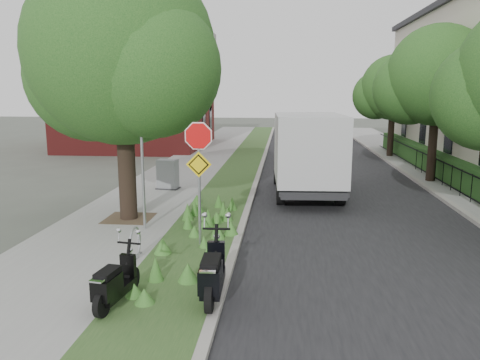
{
  "coord_description": "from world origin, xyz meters",
  "views": [
    {
      "loc": [
        0.68,
        -10.61,
        3.94
      ],
      "look_at": [
        -0.63,
        3.18,
        1.3
      ],
      "focal_mm": 35.0,
      "sensor_mm": 36.0,
      "label": 1
    }
  ],
  "objects_px": {
    "scooter_near": "(113,288)",
    "utility_cabinet": "(168,175)",
    "scooter_far": "(212,279)",
    "box_truck": "(307,150)",
    "sign_assembly": "(199,158)"
  },
  "relations": [
    {
      "from": "box_truck",
      "to": "sign_assembly",
      "type": "bearing_deg",
      "value": -114.16
    },
    {
      "from": "scooter_near",
      "to": "utility_cabinet",
      "type": "distance_m",
      "value": 10.41
    },
    {
      "from": "scooter_near",
      "to": "scooter_far",
      "type": "bearing_deg",
      "value": 13.26
    },
    {
      "from": "scooter_far",
      "to": "box_truck",
      "type": "relative_size",
      "value": 0.31
    },
    {
      "from": "scooter_near",
      "to": "utility_cabinet",
      "type": "bearing_deg",
      "value": 98.7
    },
    {
      "from": "scooter_far",
      "to": "utility_cabinet",
      "type": "relative_size",
      "value": 1.61
    },
    {
      "from": "box_truck",
      "to": "utility_cabinet",
      "type": "relative_size",
      "value": 5.11
    },
    {
      "from": "sign_assembly",
      "to": "utility_cabinet",
      "type": "xyz_separation_m",
      "value": [
        -2.5,
        6.68,
        -1.65
      ]
    },
    {
      "from": "box_truck",
      "to": "utility_cabinet",
      "type": "height_order",
      "value": "box_truck"
    },
    {
      "from": "sign_assembly",
      "to": "scooter_near",
      "type": "bearing_deg",
      "value": -104.37
    },
    {
      "from": "scooter_near",
      "to": "box_truck",
      "type": "relative_size",
      "value": 0.27
    },
    {
      "from": "scooter_far",
      "to": "utility_cabinet",
      "type": "height_order",
      "value": "utility_cabinet"
    },
    {
      "from": "sign_assembly",
      "to": "box_truck",
      "type": "height_order",
      "value": "sign_assembly"
    },
    {
      "from": "scooter_far",
      "to": "scooter_near",
      "type": "bearing_deg",
      "value": -166.74
    },
    {
      "from": "box_truck",
      "to": "scooter_far",
      "type": "bearing_deg",
      "value": -102.34
    }
  ]
}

